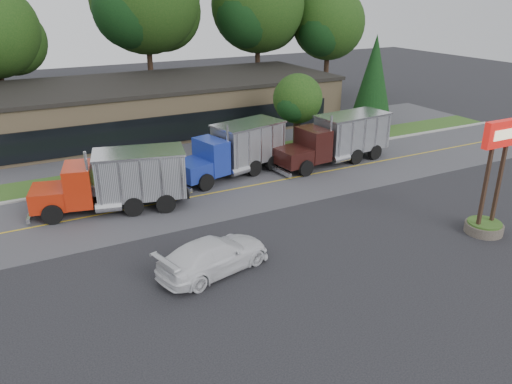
% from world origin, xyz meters
% --- Properties ---
extents(ground, '(140.00, 140.00, 0.00)m').
position_xyz_m(ground, '(0.00, 0.00, 0.00)').
color(ground, '#303034').
rests_on(ground, ground).
extents(road, '(60.00, 8.00, 0.02)m').
position_xyz_m(road, '(0.00, 9.00, 0.00)').
color(road, '#5A5A5F').
rests_on(road, ground).
extents(center_line, '(60.00, 0.12, 0.01)m').
position_xyz_m(center_line, '(0.00, 9.00, 0.00)').
color(center_line, gold).
rests_on(center_line, ground).
extents(curb, '(60.00, 0.30, 0.12)m').
position_xyz_m(curb, '(0.00, 13.20, 0.00)').
color(curb, '#9E9E99').
rests_on(curb, ground).
extents(grass_verge, '(60.00, 3.40, 0.03)m').
position_xyz_m(grass_verge, '(0.00, 15.00, 0.00)').
color(grass_verge, '#325A1F').
rests_on(grass_verge, ground).
extents(far_parking, '(60.00, 7.00, 0.02)m').
position_xyz_m(far_parking, '(0.00, 20.00, 0.00)').
color(far_parking, '#5A5A5F').
rests_on(far_parking, ground).
extents(strip_mall, '(32.00, 12.00, 4.00)m').
position_xyz_m(strip_mall, '(2.00, 26.00, 2.00)').
color(strip_mall, '#9D8360').
rests_on(strip_mall, ground).
extents(bilo_sign, '(2.20, 1.90, 5.95)m').
position_xyz_m(bilo_sign, '(10.50, -2.50, 2.02)').
color(bilo_sign, '#6B6054').
rests_on(bilo_sign, ground).
extents(tree_far_c, '(11.50, 10.83, 16.41)m').
position_xyz_m(tree_far_c, '(4.18, 34.14, 10.48)').
color(tree_far_c, '#382619').
rests_on(tree_far_c, ground).
extents(tree_far_d, '(10.69, 10.06, 15.25)m').
position_xyz_m(tree_far_d, '(16.16, 33.13, 9.74)').
color(tree_far_d, '#382619').
rests_on(tree_far_d, ground).
extents(tree_far_e, '(8.65, 8.14, 12.33)m').
position_xyz_m(tree_far_e, '(24.13, 31.10, 7.87)').
color(tree_far_e, '#382619').
rests_on(tree_far_e, ground).
extents(evergreen_right, '(3.58, 3.58, 8.14)m').
position_xyz_m(evergreen_right, '(20.00, 18.00, 4.47)').
color(evergreen_right, '#382619').
rests_on(evergreen_right, ground).
extents(tree_verge, '(4.08, 3.84, 5.82)m').
position_xyz_m(tree_verge, '(10.06, 15.05, 3.70)').
color(tree_verge, '#382619').
rests_on(tree_verge, ground).
extents(dump_truck_red, '(8.77, 4.39, 3.36)m').
position_xyz_m(dump_truck_red, '(-5.36, 9.24, 1.81)').
color(dump_truck_red, black).
rests_on(dump_truck_red, ground).
extents(dump_truck_blue, '(8.35, 4.35, 3.36)m').
position_xyz_m(dump_truck_blue, '(3.01, 11.55, 1.80)').
color(dump_truck_blue, black).
rests_on(dump_truck_blue, ground).
extents(dump_truck_maroon, '(9.42, 3.48, 3.36)m').
position_xyz_m(dump_truck_maroon, '(10.73, 10.47, 1.81)').
color(dump_truck_maroon, black).
rests_on(dump_truck_maroon, ground).
extents(rally_car, '(5.75, 3.47, 1.56)m').
position_xyz_m(rally_car, '(-3.38, 0.48, 0.78)').
color(rally_car, white).
rests_on(rally_car, ground).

